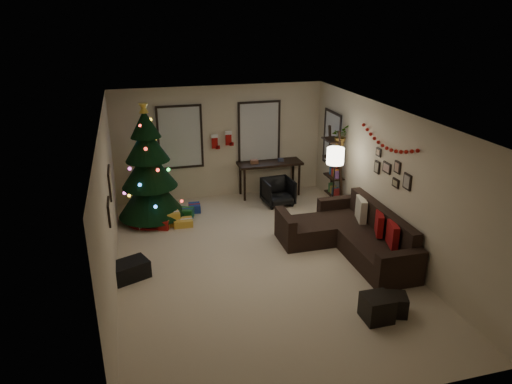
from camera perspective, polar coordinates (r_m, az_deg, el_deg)
floor at (r=8.79m, az=0.39°, el=-8.45°), size 7.00×7.00×0.00m
ceiling at (r=7.82m, az=0.44°, el=9.04°), size 7.00×7.00×0.00m
wall_back at (r=11.45m, az=-4.29°, el=5.94°), size 5.00×0.00×5.00m
wall_front at (r=5.30m, az=10.88°, el=-13.64°), size 5.00×0.00×5.00m
wall_left at (r=7.96m, az=-17.21°, el=-1.92°), size 0.00×7.00×7.00m
wall_right at (r=9.16m, az=15.68°, el=1.27°), size 0.00×7.00×7.00m
window_back_left at (r=11.24m, az=-9.07°, el=6.50°), size 1.05×0.06×1.50m
window_back_right at (r=11.58m, az=0.36°, el=7.20°), size 1.05×0.06×1.50m
window_right_wall at (r=11.26m, az=9.15°, el=6.26°), size 0.06×0.90×1.30m
christmas_tree at (r=10.33m, az=-12.69°, el=2.32°), size 1.42×1.42×2.65m
presents at (r=10.59m, az=-10.41°, el=-2.74°), size 1.50×1.17×0.30m
sofa at (r=9.30m, az=11.38°, el=-5.17°), size 1.86×2.70×0.86m
pillow_red_a at (r=8.69m, az=16.03°, el=-4.95°), size 0.22×0.44×0.43m
pillow_red_b at (r=9.05m, az=14.53°, el=-3.70°), size 0.26×0.42×0.41m
pillow_cream at (r=9.63m, az=12.48°, el=-2.05°), size 0.24×0.48×0.46m
ottoman_near at (r=7.47m, az=14.27°, el=-13.29°), size 0.41×0.41×0.39m
ottoman_far at (r=7.68m, az=16.31°, el=-12.78°), size 0.43×0.43×0.32m
desk at (r=11.63m, az=1.66°, el=3.12°), size 1.57×0.56×0.84m
desk_chair at (r=11.19m, az=2.66°, el=0.04°), size 0.66×0.63×0.63m
bookshelf at (r=10.84m, az=9.41°, el=2.50°), size 0.30×0.56×1.92m
potted_plant at (r=10.46m, az=10.03°, el=6.97°), size 0.63×0.65×0.55m
floor_lamp at (r=9.92m, az=9.44°, el=3.66°), size 0.36×0.36×1.69m
art_map at (r=8.70m, az=-17.08°, el=1.06°), size 0.04×0.60×0.50m
art_abstract at (r=7.66m, az=-17.16°, el=-2.26°), size 0.04×0.45×0.35m
gallery at (r=9.02m, az=15.93°, el=2.43°), size 0.03×1.25×0.54m
garland at (r=9.03m, az=15.45°, el=5.80°), size 0.08×1.90×0.30m
stocking_left at (r=11.34m, az=-4.93°, el=6.06°), size 0.20×0.05×0.36m
stocking_right at (r=11.37m, az=-3.27°, el=6.46°), size 0.20×0.05×0.36m
storage_bin at (r=8.54m, az=-14.88°, el=-9.00°), size 0.73×0.62×0.31m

